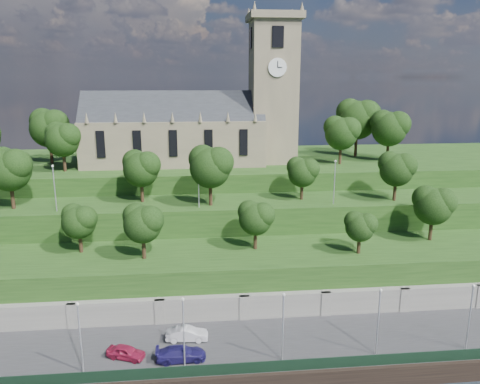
{
  "coord_description": "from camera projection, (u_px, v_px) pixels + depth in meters",
  "views": [
    {
      "loc": [
        -0.59,
        -39.58,
        30.36
      ],
      "look_at": [
        6.38,
        30.0,
        13.16
      ],
      "focal_mm": 35.0,
      "sensor_mm": 36.0,
      "label": 1
    }
  ],
  "objects": [
    {
      "name": "hilltop",
      "position": [
        198.0,
        197.0,
        92.07
      ],
      "size": [
        160.0,
        32.0,
        15.0
      ],
      "primitive_type": "cube",
      "color": "#1E3F15",
      "rests_on": "ground"
    },
    {
      "name": "car_middle",
      "position": [
        187.0,
        334.0,
        51.68
      ],
      "size": [
        4.69,
        1.88,
        1.52
      ],
      "primitive_type": "imported",
      "rotation": [
        0.0,
        0.0,
        1.51
      ],
      "color": "#B3B1B6",
      "rests_on": "promenade"
    },
    {
      "name": "car_right",
      "position": [
        181.0,
        354.0,
        48.03
      ],
      "size": [
        5.23,
        2.32,
        1.49
      ],
      "primitive_type": "imported",
      "rotation": [
        0.0,
        0.0,
        1.62
      ],
      "color": "#1D1752",
      "rests_on": "promenade"
    },
    {
      "name": "car_left",
      "position": [
        126.0,
        352.0,
        48.39
      ],
      "size": [
        4.35,
        2.94,
        1.37
      ],
      "primitive_type": "imported",
      "rotation": [
        0.0,
        0.0,
        1.21
      ],
      "color": "maroon",
      "rests_on": "promenade"
    },
    {
      "name": "lamp_posts_upper",
      "position": [
        198.0,
        181.0,
        66.88
      ],
      "size": [
        40.36,
        0.36,
        6.63
      ],
      "color": "#B2B2B7",
      "rests_on": "embankment_upper"
    },
    {
      "name": "promenade",
      "position": [
        204.0,
        353.0,
        51.11
      ],
      "size": [
        160.0,
        12.0,
        2.0
      ],
      "primitive_type": "cube",
      "color": "#2D2D30",
      "rests_on": "ground"
    },
    {
      "name": "trees_hilltop",
      "position": [
        229.0,
        126.0,
        84.92
      ],
      "size": [
        78.13,
        16.57,
        11.35
      ],
      "color": "black",
      "rests_on": "hilltop"
    },
    {
      "name": "trees_upper",
      "position": [
        188.0,
        167.0,
        68.32
      ],
      "size": [
        62.4,
        8.64,
        8.91
      ],
      "color": "black",
      "rests_on": "embankment_upper"
    },
    {
      "name": "lamp_posts_promenade",
      "position": [
        184.0,
        327.0,
        46.26
      ],
      "size": [
        60.36,
        0.36,
        7.49
      ],
      "color": "#B2B2B7",
      "rests_on": "promenade"
    },
    {
      "name": "fence",
      "position": [
        205.0,
        370.0,
        45.51
      ],
      "size": [
        160.0,
        0.1,
        1.2
      ],
      "primitive_type": "cube",
      "color": "black",
      "rests_on": "promenade"
    },
    {
      "name": "trees_lower",
      "position": [
        218.0,
        218.0,
        60.33
      ],
      "size": [
        66.73,
        8.92,
        7.76
      ],
      "color": "black",
      "rests_on": "embankment_lower"
    },
    {
      "name": "church",
      "position": [
        201.0,
        122.0,
        84.68
      ],
      "size": [
        38.6,
        12.35,
        27.6
      ],
      "color": "#6E634D",
      "rests_on": "hilltop"
    },
    {
      "name": "embankment_lower",
      "position": [
        201.0,
        282.0,
        61.99
      ],
      "size": [
        160.0,
        12.0,
        8.0
      ],
      "primitive_type": "cube",
      "color": "#1E3F15",
      "rests_on": "ground"
    },
    {
      "name": "retaining_wall",
      "position": [
        202.0,
        314.0,
        56.52
      ],
      "size": [
        160.0,
        2.1,
        5.0
      ],
      "color": "slate",
      "rests_on": "ground"
    },
    {
      "name": "embankment_upper",
      "position": [
        200.0,
        240.0,
        72.14
      ],
      "size": [
        160.0,
        10.0,
        12.0
      ],
      "primitive_type": "cube",
      "color": "#1E3F15",
      "rests_on": "ground"
    }
  ]
}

